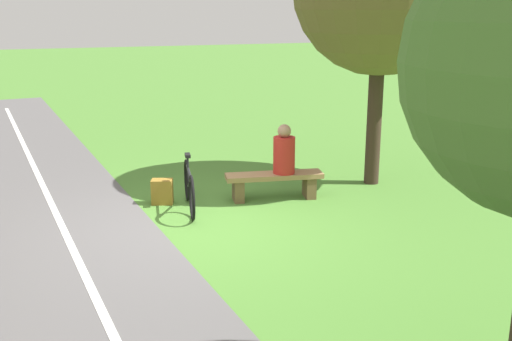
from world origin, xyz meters
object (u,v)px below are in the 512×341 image
(bench, at_px, (274,181))
(bicycle, at_px, (189,187))
(person_seated, at_px, (284,152))
(backpack, at_px, (162,192))

(bench, relative_size, bicycle, 1.00)
(bench, distance_m, bicycle, 1.45)
(bench, xyz_separation_m, bicycle, (1.45, 0.05, 0.06))
(person_seated, relative_size, backpack, 2.02)
(bench, bearing_deg, backpack, -2.53)
(bench, bearing_deg, bicycle, 11.74)
(backpack, bearing_deg, person_seated, 167.80)
(person_seated, distance_m, backpack, 2.08)
(bicycle, relative_size, backpack, 4.06)
(bicycle, xyz_separation_m, backpack, (0.34, -0.44, -0.17))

